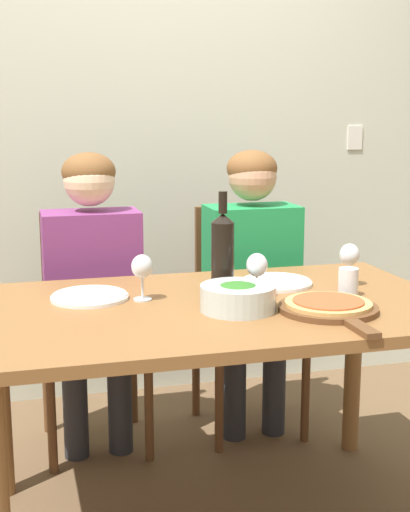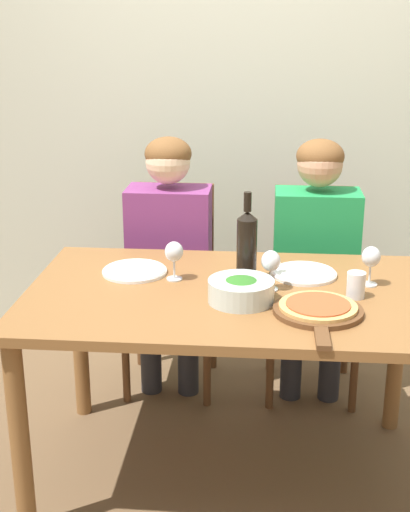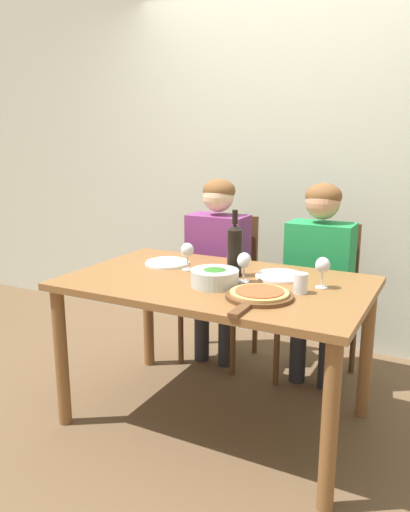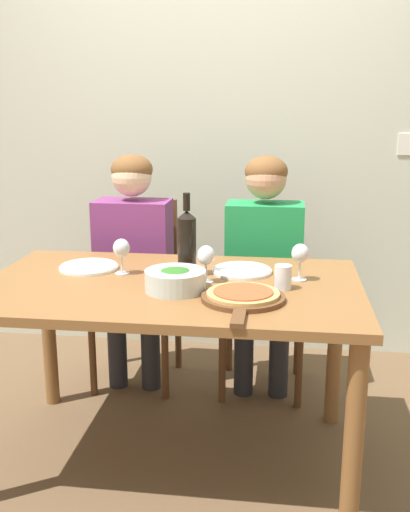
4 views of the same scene
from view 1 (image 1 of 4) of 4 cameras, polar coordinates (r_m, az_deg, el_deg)
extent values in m
cube|color=beige|center=(3.46, -5.04, 10.92)|extent=(10.00, 0.05, 2.70)
cube|color=white|center=(3.79, 11.90, 9.24)|extent=(0.08, 0.01, 0.12)
cube|color=brown|center=(2.28, 1.02, -4.25)|extent=(1.51, 0.92, 0.04)
cylinder|color=brown|center=(2.70, -16.04, -10.88)|extent=(0.07, 0.07, 0.74)
cylinder|color=brown|center=(3.00, 11.76, -8.41)|extent=(0.07, 0.07, 0.74)
cube|color=brown|center=(2.98, -8.88, -7.10)|extent=(0.42, 0.42, 0.04)
cube|color=brown|center=(3.09, -9.44, -1.14)|extent=(0.38, 0.03, 0.51)
cylinder|color=brown|center=(2.87, -12.17, -12.83)|extent=(0.04, 0.04, 0.42)
cylinder|color=brown|center=(2.91, -4.50, -12.27)|extent=(0.04, 0.04, 0.42)
cylinder|color=brown|center=(3.22, -12.55, -10.11)|extent=(0.04, 0.04, 0.42)
cylinder|color=brown|center=(3.25, -5.76, -9.65)|extent=(0.04, 0.04, 0.42)
cube|color=brown|center=(3.11, 3.54, -6.15)|extent=(0.42, 0.42, 0.04)
cube|color=brown|center=(3.22, 2.50, -0.48)|extent=(0.38, 0.03, 0.51)
cylinder|color=brown|center=(2.97, 1.13, -11.71)|extent=(0.04, 0.04, 0.42)
cylinder|color=brown|center=(3.09, 8.04, -10.88)|extent=(0.04, 0.04, 0.42)
cylinder|color=brown|center=(3.31, -0.73, -9.23)|extent=(0.04, 0.04, 0.42)
cylinder|color=brown|center=(3.42, 5.52, -8.61)|extent=(0.04, 0.04, 0.42)
cylinder|color=#28282D|center=(2.97, -10.34, -11.53)|extent=(0.10, 0.10, 0.46)
cylinder|color=#28282D|center=(2.99, -6.83, -11.29)|extent=(0.10, 0.10, 0.46)
cube|color=#7A3370|center=(2.88, -9.01, -1.78)|extent=(0.38, 0.22, 0.54)
cylinder|color=#7A3370|center=(2.67, -12.62, -6.27)|extent=(0.07, 0.31, 0.14)
cylinder|color=#7A3370|center=(2.71, -4.12, -5.74)|extent=(0.07, 0.31, 0.14)
sphere|color=beige|center=(2.82, -9.25, 5.97)|extent=(0.20, 0.20, 0.20)
ellipsoid|color=brown|center=(2.83, -9.30, 6.69)|extent=(0.21, 0.21, 0.15)
cylinder|color=#28282D|center=(3.09, 2.37, -10.44)|extent=(0.10, 0.10, 0.46)
cylinder|color=#28282D|center=(3.14, 5.55, -10.08)|extent=(0.10, 0.10, 0.46)
cube|color=#1E8C47|center=(3.02, 3.73, -1.04)|extent=(0.38, 0.22, 0.54)
cylinder|color=#1E8C47|center=(2.77, 1.40, -5.32)|extent=(0.07, 0.31, 0.14)
cylinder|color=#1E8C47|center=(2.91, 9.00, -4.67)|extent=(0.07, 0.31, 0.14)
sphere|color=tan|center=(2.96, 3.83, 6.34)|extent=(0.20, 0.20, 0.20)
ellipsoid|color=brown|center=(2.97, 3.77, 7.03)|extent=(0.21, 0.21, 0.15)
cylinder|color=black|center=(2.36, 1.42, -0.21)|extent=(0.08, 0.08, 0.24)
cone|color=black|center=(2.34, 1.43, 3.06)|extent=(0.08, 0.08, 0.03)
cylinder|color=black|center=(2.33, 1.44, 4.32)|extent=(0.03, 0.03, 0.07)
cylinder|color=silver|center=(2.19, 2.66, -3.36)|extent=(0.23, 0.23, 0.08)
ellipsoid|color=#2D6B23|center=(2.18, 2.66, -3.26)|extent=(0.19, 0.19, 0.09)
cylinder|color=white|center=(2.35, -9.21, -3.28)|extent=(0.25, 0.25, 0.01)
torus|color=white|center=(2.35, -9.22, -3.14)|extent=(0.25, 0.25, 0.02)
cylinder|color=white|center=(2.53, 5.72, -2.17)|extent=(0.25, 0.25, 0.01)
torus|color=white|center=(2.53, 5.73, -2.03)|extent=(0.25, 0.25, 0.02)
cylinder|color=brown|center=(2.21, 9.82, -4.15)|extent=(0.31, 0.31, 0.02)
cube|color=brown|center=(2.02, 12.48, -5.74)|extent=(0.04, 0.14, 0.02)
cylinder|color=tan|center=(2.21, 9.83, -3.78)|extent=(0.27, 0.27, 0.01)
cylinder|color=#AD4C28|center=(2.21, 9.84, -3.58)|extent=(0.22, 0.22, 0.01)
cylinder|color=silver|center=(2.32, -5.01, -3.48)|extent=(0.06, 0.06, 0.01)
cylinder|color=silver|center=(2.31, -5.03, -2.50)|extent=(0.01, 0.01, 0.07)
ellipsoid|color=silver|center=(2.29, -5.06, -0.83)|extent=(0.07, 0.07, 0.08)
ellipsoid|color=maroon|center=(2.30, -5.05, -1.13)|extent=(0.06, 0.06, 0.03)
cylinder|color=silver|center=(2.55, 11.39, -2.30)|extent=(0.06, 0.06, 0.01)
cylinder|color=silver|center=(2.54, 11.43, -1.41)|extent=(0.01, 0.01, 0.07)
ellipsoid|color=silver|center=(2.53, 11.49, 0.12)|extent=(0.07, 0.07, 0.08)
ellipsoid|color=maroon|center=(2.53, 11.48, -0.16)|extent=(0.06, 0.06, 0.03)
cylinder|color=silver|center=(2.34, 4.13, -3.34)|extent=(0.06, 0.06, 0.01)
cylinder|color=silver|center=(2.33, 4.15, -2.38)|extent=(0.01, 0.01, 0.07)
ellipsoid|color=silver|center=(2.31, 4.17, -0.72)|extent=(0.07, 0.07, 0.08)
ellipsoid|color=maroon|center=(2.31, 4.17, -1.01)|extent=(0.06, 0.06, 0.03)
cylinder|color=silver|center=(2.40, 11.39, -2.06)|extent=(0.07, 0.07, 0.09)
camera|label=2|loc=(0.87, 103.14, 22.48)|focal=50.00mm
camera|label=3|loc=(1.68, 78.14, 5.79)|focal=35.00mm
camera|label=4|loc=(1.06, 83.15, 6.64)|focal=42.00mm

